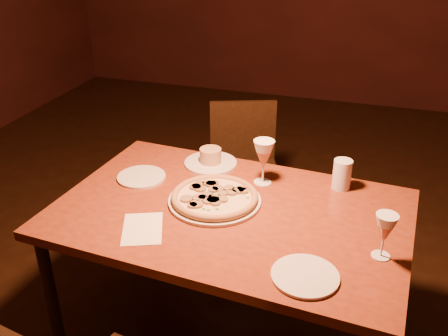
% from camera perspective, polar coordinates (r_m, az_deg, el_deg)
% --- Properties ---
extents(dining_table, '(1.42, 0.97, 0.73)m').
position_cam_1_polar(dining_table, '(1.99, 0.73, -6.33)').
color(dining_table, brown).
rests_on(dining_table, floor).
extents(chair_far, '(0.50, 0.50, 0.80)m').
position_cam_1_polar(chair_far, '(2.91, 2.30, 0.38)').
color(chair_far, black).
rests_on(chair_far, floor).
extents(pizza_plate, '(0.37, 0.37, 0.04)m').
position_cam_1_polar(pizza_plate, '(1.99, -1.08, -3.39)').
color(pizza_plate, silver).
rests_on(pizza_plate, dining_table).
extents(ramekin_saucer, '(0.24, 0.24, 0.08)m').
position_cam_1_polar(ramekin_saucer, '(2.29, -1.54, 1.01)').
color(ramekin_saucer, silver).
rests_on(ramekin_saucer, dining_table).
extents(wine_glass_far, '(0.09, 0.09, 0.20)m').
position_cam_1_polar(wine_glass_far, '(2.11, 4.52, 0.67)').
color(wine_glass_far, '#BC694E').
rests_on(wine_glass_far, dining_table).
extents(wine_glass_right, '(0.07, 0.07, 0.16)m').
position_cam_1_polar(wine_glass_right, '(1.75, 17.82, -7.42)').
color(wine_glass_right, '#BC694E').
rests_on(wine_glass_right, dining_table).
extents(water_tumbler, '(0.08, 0.08, 0.13)m').
position_cam_1_polar(water_tumbler, '(2.13, 13.33, -0.72)').
color(water_tumbler, silver).
rests_on(water_tumbler, dining_table).
extents(side_plate_left, '(0.21, 0.21, 0.01)m').
position_cam_1_polar(side_plate_left, '(2.21, -9.42, -1.01)').
color(side_plate_left, silver).
rests_on(side_plate_left, dining_table).
extents(side_plate_near, '(0.22, 0.22, 0.01)m').
position_cam_1_polar(side_plate_near, '(1.64, 9.25, -12.07)').
color(side_plate_near, silver).
rests_on(side_plate_near, dining_table).
extents(menu_card, '(0.21, 0.25, 0.00)m').
position_cam_1_polar(menu_card, '(1.87, -9.31, -6.85)').
color(menu_card, white).
rests_on(menu_card, dining_table).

